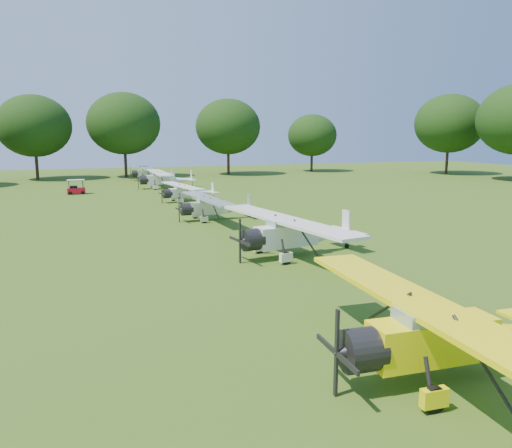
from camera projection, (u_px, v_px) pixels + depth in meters
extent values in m
plane|color=#254912|center=(275.00, 263.00, 25.50)|extent=(160.00, 160.00, 0.00)
cylinder|color=#301C12|center=(447.00, 160.00, 82.99)|extent=(0.44, 0.44, 4.81)
ellipsoid|color=black|center=(449.00, 124.00, 81.95)|extent=(11.23, 11.23, 9.55)
cylinder|color=#301C12|center=(312.00, 161.00, 89.04)|extent=(0.44, 0.44, 3.70)
ellipsoid|color=black|center=(312.00, 135.00, 88.24)|extent=(8.63, 8.63, 7.34)
cylinder|color=#301C12|center=(228.00, 161.00, 81.93)|extent=(0.44, 0.44, 4.51)
ellipsoid|color=black|center=(228.00, 127.00, 80.96)|extent=(10.52, 10.52, 8.94)
cylinder|color=#301C12|center=(126.00, 162.00, 76.95)|extent=(0.44, 0.44, 4.74)
ellipsoid|color=black|center=(124.00, 124.00, 75.93)|extent=(11.05, 11.05, 9.39)
cylinder|color=#301C12|center=(37.00, 164.00, 72.60)|extent=(0.44, 0.44, 4.49)
ellipsoid|color=black|center=(34.00, 126.00, 71.63)|extent=(10.47, 10.47, 8.90)
cube|color=yellow|center=(432.00, 340.00, 13.13)|extent=(3.52, 1.20, 1.14)
cube|color=#8CA5B2|center=(430.00, 319.00, 12.99)|extent=(1.78, 1.08, 0.60)
cylinder|color=black|center=(362.00, 350.00, 12.54)|extent=(1.03, 1.17, 1.13)
cube|color=black|center=(336.00, 353.00, 12.34)|extent=(0.07, 0.13, 2.28)
cube|color=yellow|center=(430.00, 309.00, 12.95)|extent=(2.14, 11.56, 0.15)
cylinder|color=black|center=(434.00, 399.00, 11.75)|extent=(0.66, 0.21, 0.65)
cylinder|color=black|center=(375.00, 352.00, 14.30)|extent=(0.66, 0.21, 0.65)
cube|color=white|center=(286.00, 236.00, 26.64)|extent=(3.62, 1.59, 1.15)
cone|color=white|center=(330.00, 234.00, 28.08)|extent=(3.18, 1.47, 0.98)
cube|color=#8CA5B2|center=(285.00, 225.00, 26.48)|extent=(1.89, 1.28, 0.60)
cylinder|color=black|center=(252.00, 240.00, 25.65)|extent=(1.16, 1.28, 1.14)
cube|color=black|center=(240.00, 241.00, 25.31)|extent=(0.09, 0.14, 2.30)
cube|color=white|center=(285.00, 220.00, 26.43)|extent=(3.45, 11.69, 0.15)
cube|color=white|center=(346.00, 222.00, 28.51)|extent=(0.21, 0.61, 1.42)
cube|color=white|center=(344.00, 231.00, 28.54)|extent=(1.42, 3.17, 0.10)
cylinder|color=black|center=(286.00, 258.00, 25.19)|extent=(0.68, 0.28, 0.66)
cylinder|color=black|center=(259.00, 248.00, 27.54)|extent=(0.68, 0.28, 0.66)
cylinder|color=black|center=(347.00, 246.00, 28.81)|extent=(0.27, 0.13, 0.26)
cube|color=silver|center=(209.00, 208.00, 38.17)|extent=(2.96, 1.07, 0.95)
cone|color=silver|center=(238.00, 208.00, 39.17)|extent=(2.60, 1.00, 0.82)
cube|color=#8CA5B2|center=(207.00, 201.00, 38.05)|extent=(1.51, 0.94, 0.50)
cylinder|color=black|center=(187.00, 209.00, 37.49)|extent=(0.88, 1.00, 0.94)
cube|color=black|center=(179.00, 210.00, 37.25)|extent=(0.06, 0.11, 1.91)
cube|color=silver|center=(207.00, 199.00, 38.01)|extent=(1.99, 9.70, 0.13)
cube|color=silver|center=(249.00, 201.00, 39.45)|extent=(0.13, 0.50, 1.18)
cube|color=silver|center=(248.00, 207.00, 39.49)|extent=(0.95, 2.59, 0.08)
cylinder|color=black|center=(204.00, 220.00, 36.98)|extent=(0.55, 0.18, 0.55)
cylinder|color=black|center=(195.00, 215.00, 39.03)|extent=(0.55, 0.18, 0.55)
cylinder|color=black|center=(250.00, 216.00, 39.69)|extent=(0.22, 0.09, 0.22)
cube|color=white|center=(183.00, 193.00, 48.68)|extent=(2.82, 1.23, 0.89)
cone|color=white|center=(205.00, 193.00, 49.80)|extent=(2.47, 1.14, 0.77)
cube|color=#8CA5B2|center=(182.00, 188.00, 48.56)|extent=(1.47, 0.99, 0.47)
cylinder|color=black|center=(167.00, 194.00, 47.91)|extent=(0.90, 1.00, 0.89)
cube|color=black|center=(162.00, 194.00, 47.65)|extent=(0.07, 0.11, 1.79)
cube|color=white|center=(182.00, 186.00, 48.52)|extent=(2.66, 9.10, 0.12)
cube|color=white|center=(213.00, 188.00, 50.13)|extent=(0.16, 0.48, 1.11)
cube|color=white|center=(212.00, 192.00, 50.16)|extent=(1.10, 2.47, 0.08)
cylinder|color=black|center=(181.00, 201.00, 47.56)|extent=(0.53, 0.22, 0.51)
cylinder|color=black|center=(173.00, 198.00, 49.39)|extent=(0.53, 0.22, 0.51)
cylinder|color=black|center=(214.00, 199.00, 50.36)|extent=(0.21, 0.10, 0.20)
cube|color=white|center=(160.00, 180.00, 60.73)|extent=(3.33, 0.99, 1.09)
cone|color=white|center=(183.00, 180.00, 61.70)|extent=(2.91, 0.94, 0.94)
cube|color=#8CA5B2|center=(159.00, 175.00, 60.60)|extent=(1.66, 0.96, 0.57)
cylinder|color=black|center=(144.00, 180.00, 60.08)|extent=(0.94, 1.08, 1.08)
cube|color=black|center=(138.00, 180.00, 59.85)|extent=(0.06, 0.12, 2.18)
cube|color=white|center=(159.00, 173.00, 60.55)|extent=(1.52, 11.01, 0.15)
cube|color=white|center=(191.00, 176.00, 61.95)|extent=(0.10, 0.57, 1.35)
cube|color=white|center=(191.00, 179.00, 62.00)|extent=(0.89, 2.91, 0.09)
cylinder|color=black|center=(155.00, 187.00, 59.39)|extent=(0.62, 0.17, 0.62)
cylinder|color=black|center=(152.00, 185.00, 61.80)|extent=(0.62, 0.17, 0.62)
cylinder|color=black|center=(192.00, 186.00, 62.22)|extent=(0.25, 0.08, 0.25)
cube|color=silver|center=(148.00, 173.00, 71.93)|extent=(3.01, 0.96, 0.98)
cone|color=silver|center=(165.00, 174.00, 72.75)|extent=(2.64, 0.90, 0.84)
cube|color=#8CA5B2|center=(147.00, 170.00, 71.81)|extent=(1.52, 0.89, 0.51)
cylinder|color=black|center=(135.00, 174.00, 71.38)|extent=(0.86, 0.99, 0.97)
cube|color=black|center=(131.00, 174.00, 71.19)|extent=(0.06, 0.11, 1.97)
cube|color=silver|center=(147.00, 168.00, 71.77)|extent=(1.58, 9.95, 0.13)
cube|color=silver|center=(172.00, 171.00, 72.95)|extent=(0.11, 0.52, 1.22)
cube|color=silver|center=(171.00, 173.00, 73.00)|extent=(0.85, 2.64, 0.08)
cylinder|color=black|center=(143.00, 179.00, 70.73)|extent=(0.56, 0.16, 0.56)
cylinder|color=black|center=(142.00, 178.00, 72.92)|extent=(0.56, 0.16, 0.56)
cylinder|color=black|center=(172.00, 179.00, 73.19)|extent=(0.23, 0.08, 0.22)
cube|color=#B50C1F|center=(76.00, 191.00, 55.08)|extent=(1.92, 1.09, 0.60)
cube|color=black|center=(74.00, 188.00, 54.93)|extent=(0.80, 0.97, 0.39)
cube|color=white|center=(76.00, 180.00, 54.87)|extent=(1.84, 1.17, 0.07)
cylinder|color=black|center=(70.00, 193.00, 54.40)|extent=(0.38, 0.13, 0.38)
cylinder|color=black|center=(70.00, 192.00, 55.38)|extent=(0.38, 0.13, 0.38)
cylinder|color=black|center=(83.00, 193.00, 54.86)|extent=(0.38, 0.13, 0.38)
cylinder|color=black|center=(82.00, 192.00, 55.84)|extent=(0.38, 0.13, 0.38)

